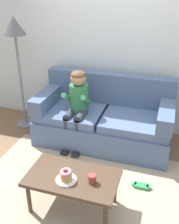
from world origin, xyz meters
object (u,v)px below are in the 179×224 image
object	(u,v)px
donut	(66,178)
mug	(92,179)
floor_lamp	(16,39)
couch	(104,120)
coffee_table	(72,180)
person_child	(77,102)
toy_controller	(141,186)

from	to	relation	value
donut	mug	xyz separation A→B (m)	(0.25, 0.05, 0.01)
donut	floor_lamp	distance (m)	2.24
couch	coffee_table	bearing A→B (deg)	-88.67
donut	person_child	bearing A→B (deg)	105.01
couch	toy_controller	xyz separation A→B (m)	(0.69, -0.87, -0.32)
coffee_table	toy_controller	bearing A→B (deg)	38.09
couch	person_child	bearing A→B (deg)	-148.23
toy_controller	floor_lamp	world-z (taller)	floor_lamp
couch	floor_lamp	xyz separation A→B (m)	(-1.36, 0.06, 1.07)
donut	floor_lamp	xyz separation A→B (m)	(-1.35, 1.51, 0.96)
coffee_table	floor_lamp	world-z (taller)	floor_lamp
couch	toy_controller	size ratio (longest dim) A/B	8.41
person_child	toy_controller	bearing A→B (deg)	-32.77
mug	toy_controller	size ratio (longest dim) A/B	0.40
donut	toy_controller	world-z (taller)	donut
toy_controller	donut	bearing A→B (deg)	-148.78
person_child	floor_lamp	distance (m)	1.29
couch	toy_controller	bearing A→B (deg)	-51.62
toy_controller	coffee_table	bearing A→B (deg)	-151.09
coffee_table	mug	bearing A→B (deg)	-6.05
coffee_table	floor_lamp	xyz separation A→B (m)	(-1.39, 1.44, 1.04)
mug	toy_controller	bearing A→B (deg)	50.78
toy_controller	floor_lamp	xyz separation A→B (m)	(-2.04, 0.92, 1.39)
donut	coffee_table	bearing A→B (deg)	64.77
toy_controller	mug	bearing A→B (deg)	-138.40
person_child	donut	distance (m)	1.31
person_child	coffee_table	bearing A→B (deg)	-72.54
couch	mug	xyz separation A→B (m)	(0.25, -1.40, 0.12)
donut	toy_controller	bearing A→B (deg)	40.40
toy_controller	person_child	bearing A→B (deg)	138.05
coffee_table	floor_lamp	bearing A→B (deg)	134.05
coffee_table	couch	bearing A→B (deg)	91.33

